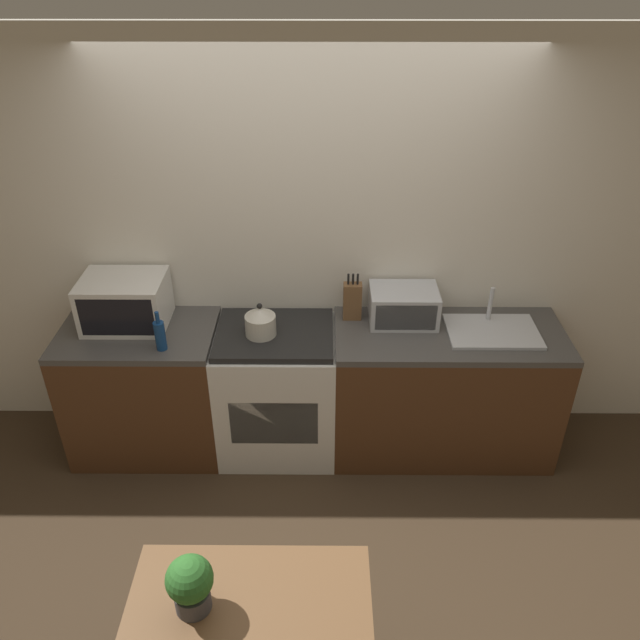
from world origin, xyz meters
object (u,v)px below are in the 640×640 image
object	(u,v)px
dining_table	(250,627)
bottle	(160,335)
kettle	(260,321)
stove_range	(277,390)
microwave	(125,302)
toaster_oven	(403,306)

from	to	relation	value
dining_table	bottle	bearing A→B (deg)	112.87
kettle	dining_table	distance (m)	1.77
kettle	bottle	xyz separation A→B (m)	(-0.57, -0.16, 0.00)
kettle	bottle	world-z (taller)	bottle
stove_range	bottle	bearing A→B (deg)	-164.21
stove_range	microwave	distance (m)	1.11
microwave	bottle	distance (m)	0.39
stove_range	microwave	xyz separation A→B (m)	(-0.92, 0.10, 0.61)
stove_range	kettle	distance (m)	0.55
microwave	dining_table	size ratio (longest dim) A/B	0.52
stove_range	kettle	xyz separation A→B (m)	(-0.08, -0.02, 0.55)
kettle	toaster_oven	distance (m)	0.89
stove_range	kettle	world-z (taller)	kettle
microwave	toaster_oven	xyz separation A→B (m)	(1.72, 0.04, -0.05)
stove_range	bottle	xyz separation A→B (m)	(-0.65, -0.18, 0.55)
bottle	toaster_oven	world-z (taller)	bottle
stove_range	dining_table	size ratio (longest dim) A/B	0.94
stove_range	microwave	bearing A→B (deg)	173.98
stove_range	toaster_oven	world-z (taller)	toaster_oven
toaster_oven	dining_table	distance (m)	2.08
kettle	microwave	xyz separation A→B (m)	(-0.84, 0.12, 0.06)
stove_range	dining_table	bearing A→B (deg)	-89.55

